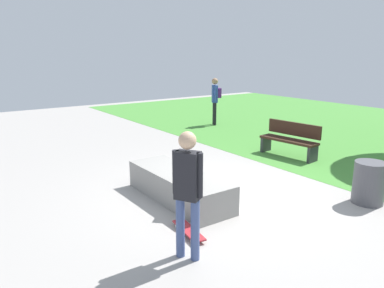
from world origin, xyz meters
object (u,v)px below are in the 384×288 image
(skateboard_by_ledge, at_px, (189,230))
(pedestrian_with_backpack, at_px, (215,97))
(concrete_ledge, at_px, (179,186))
(skater_performing_trick, at_px, (188,186))
(backpack_on_ledge, at_px, (190,174))
(trash_bin, at_px, (369,183))
(park_bench_far_right, at_px, (290,139))

(skateboard_by_ledge, height_order, pedestrian_with_backpack, pedestrian_with_backpack)
(concrete_ledge, distance_m, pedestrian_with_backpack, 7.67)
(skateboard_by_ledge, xyz_separation_m, pedestrian_with_backpack, (-6.76, 5.97, 1.02))
(skater_performing_trick, bearing_deg, concrete_ledge, 149.70)
(backpack_on_ledge, relative_size, trash_bin, 0.41)
(skateboard_by_ledge, bearing_deg, backpack_on_ledge, 143.51)
(backpack_on_ledge, height_order, skateboard_by_ledge, backpack_on_ledge)
(park_bench_far_right, bearing_deg, trash_bin, -24.41)
(trash_bin, bearing_deg, park_bench_far_right, 155.59)
(concrete_ledge, bearing_deg, backpack_on_ledge, -14.32)
(backpack_on_ledge, bearing_deg, concrete_ledge, -148.86)
(concrete_ledge, bearing_deg, trash_bin, 51.58)
(skateboard_by_ledge, bearing_deg, trash_bin, 75.06)
(backpack_on_ledge, bearing_deg, skateboard_by_ledge, 8.97)
(backpack_on_ledge, xyz_separation_m, trash_bin, (1.62, 2.90, -0.30))
(skater_performing_trick, xyz_separation_m, park_bench_far_right, (-2.63, 5.18, -0.56))
(concrete_ledge, relative_size, skateboard_by_ledge, 3.00)
(skateboard_by_ledge, bearing_deg, skater_performing_trick, -36.02)
(backpack_on_ledge, distance_m, skateboard_by_ledge, 1.08)
(skater_performing_trick, distance_m, pedestrian_with_backpack, 9.69)
(concrete_ledge, bearing_deg, skater_performing_trick, -30.30)
(concrete_ledge, bearing_deg, park_bench_far_right, 101.13)
(skateboard_by_ledge, xyz_separation_m, park_bench_far_right, (-2.08, 4.78, 0.42))
(park_bench_far_right, distance_m, trash_bin, 3.29)
(backpack_on_ledge, xyz_separation_m, park_bench_far_right, (-1.38, 4.26, -0.21))
(concrete_ledge, distance_m, park_bench_far_right, 4.20)
(concrete_ledge, distance_m, skater_performing_trick, 2.24)
(skateboard_by_ledge, height_order, park_bench_far_right, park_bench_far_right)
(concrete_ledge, xyz_separation_m, skateboard_by_ledge, (1.27, -0.67, -0.20))
(concrete_ledge, height_order, backpack_on_ledge, backpack_on_ledge)
(skater_performing_trick, height_order, park_bench_far_right, skater_performing_trick)
(skateboard_by_ledge, distance_m, pedestrian_with_backpack, 9.08)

